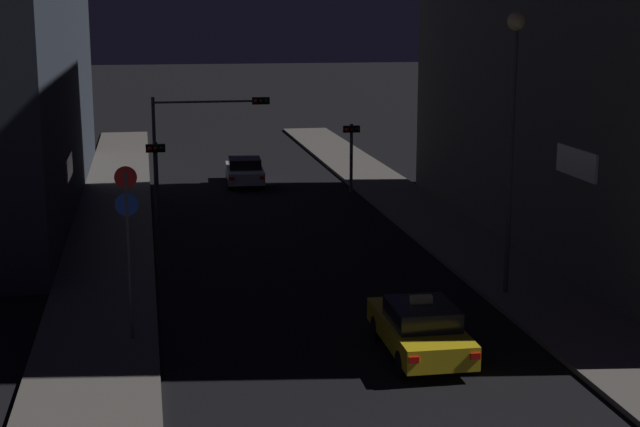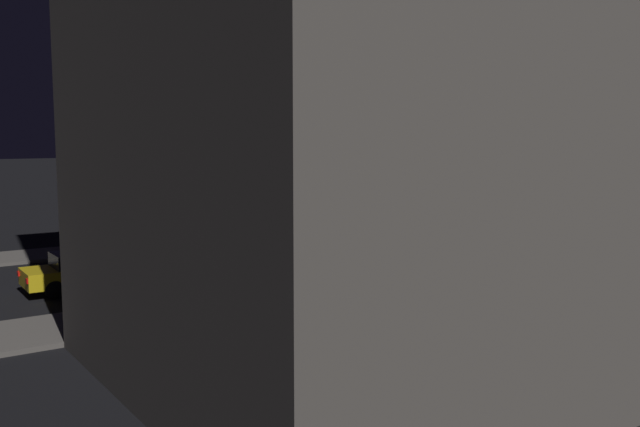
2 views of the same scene
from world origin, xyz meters
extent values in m
cube|color=#5B5651|center=(-6.62, 26.58, 0.07)|extent=(3.24, 57.16, 0.15)
cube|color=#5B5651|center=(6.62, 26.58, 0.07)|extent=(3.24, 57.16, 0.15)
cube|color=#282D38|center=(-12.98, 29.85, 7.26)|extent=(9.48, 30.66, 14.53)
cube|color=#D859B2|center=(-8.20, 23.72, 2.62)|extent=(0.08, 2.80, 0.90)
cube|color=white|center=(8.20, 12.48, 4.03)|extent=(0.08, 2.80, 0.90)
cube|color=#D859B2|center=(8.20, 17.66, 10.30)|extent=(0.08, 2.80, 0.90)
cube|color=yellow|center=(1.62, 7.25, 0.62)|extent=(1.86, 4.42, 0.60)
cube|color=black|center=(1.62, 7.05, 1.17)|extent=(1.61, 2.00, 0.50)
cube|color=red|center=(0.84, 5.04, 0.72)|extent=(0.24, 0.06, 0.16)
cube|color=red|center=(2.34, 5.02, 0.72)|extent=(0.24, 0.06, 0.16)
cylinder|color=black|center=(0.84, 8.62, 0.32)|extent=(0.23, 0.64, 0.64)
cylinder|color=black|center=(2.44, 8.60, 0.32)|extent=(0.23, 0.64, 0.64)
cylinder|color=black|center=(0.80, 5.89, 0.32)|extent=(0.23, 0.64, 0.64)
cylinder|color=black|center=(2.40, 5.87, 0.32)|extent=(0.23, 0.64, 0.64)
cube|color=#F4E08C|center=(1.62, 7.15, 1.52)|extent=(0.56, 0.19, 0.20)
cube|color=#B7B7BC|center=(-0.21, 32.86, 0.62)|extent=(2.03, 4.49, 0.60)
cube|color=black|center=(-0.22, 32.66, 1.17)|extent=(1.69, 2.06, 0.50)
cube|color=red|center=(-1.08, 30.68, 0.72)|extent=(0.24, 0.07, 0.16)
cube|color=red|center=(0.42, 30.60, 0.72)|extent=(0.24, 0.07, 0.16)
cylinder|color=black|center=(-0.94, 34.26, 0.32)|extent=(0.25, 0.65, 0.64)
cylinder|color=black|center=(0.66, 34.18, 0.32)|extent=(0.25, 0.65, 0.64)
cylinder|color=black|center=(-1.08, 31.54, 0.32)|extent=(0.25, 0.65, 0.64)
cylinder|color=black|center=(0.52, 31.45, 0.32)|extent=(0.25, 0.65, 0.64)
cylinder|color=#47474C|center=(-4.75, 28.79, 2.45)|extent=(0.16, 0.16, 4.90)
cylinder|color=#47474C|center=(-2.28, 28.79, 4.65)|extent=(4.93, 0.10, 0.10)
cube|color=black|center=(0.18, 28.79, 4.65)|extent=(0.80, 0.28, 0.32)
sphere|color=red|center=(-0.06, 28.62, 4.65)|extent=(0.20, 0.20, 0.20)
sphere|color=#3F2D0C|center=(0.18, 28.62, 4.65)|extent=(0.20, 0.20, 0.20)
sphere|color=#0C3319|center=(0.43, 28.62, 4.65)|extent=(0.20, 0.20, 0.20)
cylinder|color=#47474C|center=(-4.75, 24.33, 1.72)|extent=(0.16, 0.16, 3.43)
cube|color=black|center=(-4.75, 24.33, 3.18)|extent=(0.80, 0.28, 0.32)
sphere|color=red|center=(-5.00, 24.15, 3.18)|extent=(0.20, 0.20, 0.20)
sphere|color=#3F2D0C|center=(-4.75, 24.15, 3.18)|extent=(0.20, 0.20, 0.20)
sphere|color=#0C3319|center=(-4.50, 24.15, 3.18)|extent=(0.20, 0.20, 0.20)
cylinder|color=#47474C|center=(4.75, 29.98, 1.67)|extent=(0.16, 0.16, 3.35)
cube|color=black|center=(4.75, 29.98, 3.10)|extent=(0.80, 0.28, 0.32)
sphere|color=red|center=(4.50, 29.80, 3.10)|extent=(0.20, 0.20, 0.20)
sphere|color=#3F2D0C|center=(4.75, 29.80, 3.10)|extent=(0.20, 0.20, 0.20)
sphere|color=#0C3319|center=(5.00, 29.80, 3.10)|extent=(0.20, 0.20, 0.20)
cylinder|color=#47474C|center=(-5.68, 9.50, 2.40)|extent=(0.10, 0.10, 4.51)
cylinder|color=red|center=(-5.68, 9.48, 4.50)|extent=(0.58, 0.03, 0.58)
cylinder|color=blue|center=(-5.68, 9.48, 3.79)|extent=(0.61, 0.03, 0.61)
cylinder|color=#47474C|center=(5.71, 11.76, 4.15)|extent=(0.16, 0.16, 8.00)
sphere|color=#F4D88C|center=(5.71, 11.76, 8.42)|extent=(0.54, 0.54, 0.54)
camera|label=1|loc=(-5.14, -15.36, 8.68)|focal=53.73mm
camera|label=2|loc=(26.75, 0.25, 5.61)|focal=38.75mm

